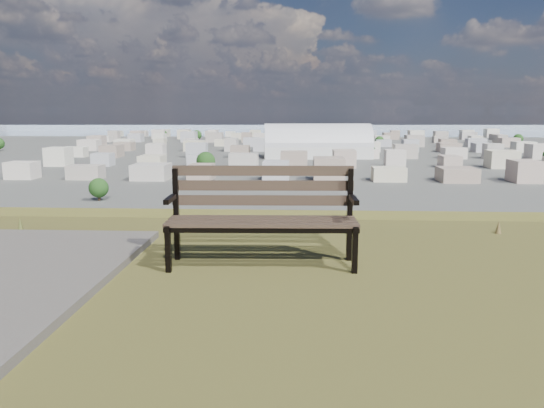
{
  "coord_description": "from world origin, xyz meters",
  "views": [
    {
      "loc": [
        -0.21,
        -3.69,
        26.58
      ],
      "look_at": [
        -0.58,
        3.57,
        25.3
      ],
      "focal_mm": 35.0,
      "sensor_mm": 36.0,
      "label": 1
    }
  ],
  "objects": [
    {
      "name": "grass_tufts",
      "position": [
        -1.12,
        -0.44,
        25.11
      ],
      "size": [
        12.49,
        7.38,
        0.26
      ],
      "color": "brown",
      "rests_on": "hilltop_mesa"
    },
    {
      "name": "park_bench",
      "position": [
        -0.58,
        1.68,
        25.57
      ],
      "size": [
        1.95,
        0.68,
        1.01
      ],
      "rotation": [
        0.0,
        0.0,
        0.03
      ],
      "color": "#3D2B23",
      "rests_on": "hilltop_mesa"
    },
    {
      "name": "far_hills",
      "position": [
        -60.92,
        1402.93,
        25.47
      ],
      "size": [
        2050.0,
        340.0,
        60.0
      ],
      "color": "#9EACC4",
      "rests_on": "ground"
    },
    {
      "name": "bay_water",
      "position": [
        0.0,
        900.0,
        0.0
      ],
      "size": [
        2400.0,
        700.0,
        0.12
      ],
      "primitive_type": "cube",
      "color": "#94ACBC",
      "rests_on": "ground"
    },
    {
      "name": "city_blocks",
      "position": [
        0.0,
        394.44,
        3.5
      ],
      "size": [
        395.0,
        361.0,
        7.0
      ],
      "color": "beige",
      "rests_on": "ground"
    },
    {
      "name": "arena",
      "position": [
        10.04,
        301.92,
        6.0
      ],
      "size": [
        61.97,
        29.72,
        25.46
      ],
      "rotation": [
        0.0,
        0.0,
        0.07
      ],
      "color": "silver",
      "rests_on": "ground"
    },
    {
      "name": "city_trees",
      "position": [
        -26.39,
        319.0,
        4.83
      ],
      "size": [
        406.52,
        387.2,
        9.98
      ],
      "color": "#34261A",
      "rests_on": "ground"
    }
  ]
}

